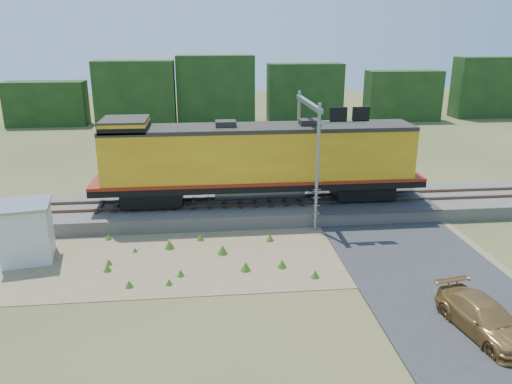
{
  "coord_description": "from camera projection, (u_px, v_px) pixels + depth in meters",
  "views": [
    {
      "loc": [
        -2.83,
        -22.02,
        10.53
      ],
      "look_at": [
        -0.21,
        3.0,
        2.4
      ],
      "focal_mm": 35.0,
      "sensor_mm": 36.0,
      "label": 1
    }
  ],
  "objects": [
    {
      "name": "ground",
      "position": [
        267.0,
        257.0,
        24.35
      ],
      "size": [
        140.0,
        140.0,
        0.0
      ],
      "primitive_type": "plane",
      "color": "#475123",
      "rests_on": "ground"
    },
    {
      "name": "car",
      "position": [
        484.0,
        318.0,
        18.05
      ],
      "size": [
        2.39,
        4.5,
        1.24
      ],
      "primitive_type": "imported",
      "rotation": [
        0.0,
        0.0,
        0.16
      ],
      "color": "#AB7C3F",
      "rests_on": "ground"
    },
    {
      "name": "dirt_shoulder",
      "position": [
        225.0,
        254.0,
        24.62
      ],
      "size": [
        26.0,
        8.0,
        0.03
      ],
      "primitive_type": "cube",
      "color": "#8C7754",
      "rests_on": "ground"
    },
    {
      "name": "weed_clumps",
      "position": [
        195.0,
        260.0,
        24.1
      ],
      "size": [
        15.0,
        6.2,
        0.56
      ],
      "primitive_type": null,
      "color": "#3D671D",
      "rests_on": "ground"
    },
    {
      "name": "tree_line_north",
      "position": [
        227.0,
        97.0,
        59.37
      ],
      "size": [
        130.0,
        3.0,
        6.5
      ],
      "color": "#153413",
      "rests_on": "ground"
    },
    {
      "name": "road",
      "position": [
        399.0,
        243.0,
        25.72
      ],
      "size": [
        7.0,
        66.0,
        0.86
      ],
      "color": "#38383A",
      "rests_on": "ground"
    },
    {
      "name": "rails",
      "position": [
        254.0,
        201.0,
        29.76
      ],
      "size": [
        70.0,
        1.54,
        0.16
      ],
      "color": "brown",
      "rests_on": "ballast"
    },
    {
      "name": "signal_gantry",
      "position": [
        316.0,
        129.0,
        28.12
      ],
      "size": [
        2.78,
        6.2,
        7.02
      ],
      "color": "gray",
      "rests_on": "ground"
    },
    {
      "name": "shed",
      "position": [
        26.0,
        232.0,
        23.71
      ],
      "size": [
        2.8,
        2.8,
        2.86
      ],
      "rotation": [
        0.0,
        0.0,
        0.18
      ],
      "color": "silver",
      "rests_on": "ground"
    },
    {
      "name": "ballast",
      "position": [
        254.0,
        208.0,
        29.91
      ],
      "size": [
        70.0,
        5.0,
        0.8
      ],
      "primitive_type": "cube",
      "color": "slate",
      "rests_on": "ground"
    },
    {
      "name": "locomotive",
      "position": [
        255.0,
        160.0,
        28.98
      ],
      "size": [
        19.26,
        2.94,
        4.97
      ],
      "color": "black",
      "rests_on": "rails"
    }
  ]
}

